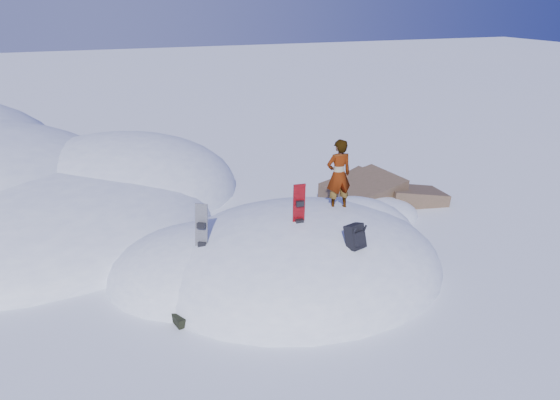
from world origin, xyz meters
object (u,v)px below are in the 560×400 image
object	(u,v)px
backpack	(356,237)
snowboard_red	(299,214)
person	(339,175)
snowboard_dark	(201,237)

from	to	relation	value
backpack	snowboard_red	bearing A→B (deg)	106.74
snowboard_red	person	distance (m)	1.56
backpack	snowboard_dark	bearing A→B (deg)	134.19
backpack	person	size ratio (longest dim) A/B	0.35
snowboard_dark	person	xyz separation A→B (m)	(3.40, 0.30, 0.92)
snowboard_red	snowboard_dark	world-z (taller)	snowboard_red
snowboard_red	snowboard_dark	distance (m)	2.18
person	snowboard_dark	bearing A→B (deg)	4.70
snowboard_red	person	bearing A→B (deg)	32.18
snowboard_red	backpack	bearing A→B (deg)	-50.46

